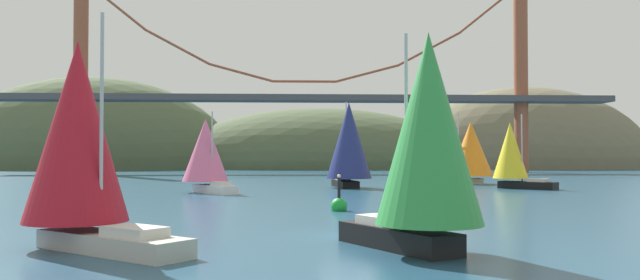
{
  "coord_description": "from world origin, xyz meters",
  "views": [
    {
      "loc": [
        -2.54,
        -27.68,
        3.72
      ],
      "look_at": [
        0.0,
        27.3,
        4.98
      ],
      "focal_mm": 34.6,
      "sensor_mm": 36.0,
      "label": 1
    }
  ],
  "objects_px": {
    "sailboat_crimson_sail": "(80,139)",
    "sailboat_pink_spinnaker": "(206,152)",
    "sailboat_green_sail": "(426,136)",
    "sailboat_yellow_sail": "(512,154)",
    "channel_buoy": "(339,205)",
    "sailboat_orange_sail": "(470,150)",
    "sailboat_navy_sail": "(349,142)"
  },
  "relations": [
    {
      "from": "sailboat_green_sail",
      "to": "sailboat_yellow_sail",
      "type": "xyz_separation_m",
      "value": [
        19.06,
        43.56,
        -0.59
      ]
    },
    {
      "from": "sailboat_orange_sail",
      "to": "channel_buoy",
      "type": "distance_m",
      "value": 40.08
    },
    {
      "from": "sailboat_orange_sail",
      "to": "sailboat_yellow_sail",
      "type": "xyz_separation_m",
      "value": [
        1.91,
        -9.33,
        -0.42
      ]
    },
    {
      "from": "sailboat_crimson_sail",
      "to": "sailboat_yellow_sail",
      "type": "xyz_separation_m",
      "value": [
        32.41,
        41.24,
        -0.52
      ]
    },
    {
      "from": "sailboat_pink_spinnaker",
      "to": "channel_buoy",
      "type": "xyz_separation_m",
      "value": [
        11.39,
        -19.76,
        -3.52
      ]
    },
    {
      "from": "sailboat_crimson_sail",
      "to": "sailboat_pink_spinnaker",
      "type": "distance_m",
      "value": 35.25
    },
    {
      "from": "sailboat_crimson_sail",
      "to": "sailboat_orange_sail",
      "type": "xyz_separation_m",
      "value": [
        30.5,
        50.58,
        -0.1
      ]
    },
    {
      "from": "channel_buoy",
      "to": "sailboat_orange_sail",
      "type": "bearing_deg",
      "value": 61.57
    },
    {
      "from": "channel_buoy",
      "to": "sailboat_yellow_sail",
      "type": "bearing_deg",
      "value": 50.93
    },
    {
      "from": "sailboat_pink_spinnaker",
      "to": "channel_buoy",
      "type": "relative_size",
      "value": 2.95
    },
    {
      "from": "sailboat_yellow_sail",
      "to": "channel_buoy",
      "type": "distance_m",
      "value": 33.35
    },
    {
      "from": "sailboat_orange_sail",
      "to": "sailboat_yellow_sail",
      "type": "bearing_deg",
      "value": -78.43
    },
    {
      "from": "sailboat_green_sail",
      "to": "sailboat_navy_sail",
      "type": "relative_size",
      "value": 0.87
    },
    {
      "from": "sailboat_crimson_sail",
      "to": "sailboat_orange_sail",
      "type": "relative_size",
      "value": 1.05
    },
    {
      "from": "sailboat_crimson_sail",
      "to": "sailboat_yellow_sail",
      "type": "relative_size",
      "value": 1.14
    },
    {
      "from": "sailboat_crimson_sail",
      "to": "sailboat_pink_spinnaker",
      "type": "relative_size",
      "value": 1.18
    },
    {
      "from": "sailboat_orange_sail",
      "to": "sailboat_yellow_sail",
      "type": "distance_m",
      "value": 9.54
    },
    {
      "from": "sailboat_pink_spinnaker",
      "to": "sailboat_orange_sail",
      "type": "relative_size",
      "value": 0.89
    },
    {
      "from": "sailboat_orange_sail",
      "to": "sailboat_pink_spinnaker",
      "type": "bearing_deg",
      "value": -153.22
    },
    {
      "from": "sailboat_green_sail",
      "to": "channel_buoy",
      "type": "height_order",
      "value": "sailboat_green_sail"
    },
    {
      "from": "sailboat_pink_spinnaker",
      "to": "sailboat_orange_sail",
      "type": "bearing_deg",
      "value": 26.78
    },
    {
      "from": "channel_buoy",
      "to": "sailboat_pink_spinnaker",
      "type": "bearing_deg",
      "value": 119.96
    },
    {
      "from": "sailboat_green_sail",
      "to": "sailboat_orange_sail",
      "type": "height_order",
      "value": "sailboat_orange_sail"
    },
    {
      "from": "sailboat_crimson_sail",
      "to": "channel_buoy",
      "type": "xyz_separation_m",
      "value": [
        11.51,
        15.49,
        -3.93
      ]
    },
    {
      "from": "sailboat_crimson_sail",
      "to": "sailboat_orange_sail",
      "type": "bearing_deg",
      "value": 58.91
    },
    {
      "from": "sailboat_pink_spinnaker",
      "to": "sailboat_yellow_sail",
      "type": "distance_m",
      "value": 32.85
    },
    {
      "from": "sailboat_green_sail",
      "to": "sailboat_yellow_sail",
      "type": "distance_m",
      "value": 47.55
    },
    {
      "from": "sailboat_green_sail",
      "to": "sailboat_navy_sail",
      "type": "distance_m",
      "value": 44.91
    },
    {
      "from": "sailboat_yellow_sail",
      "to": "sailboat_navy_sail",
      "type": "distance_m",
      "value": 17.83
    },
    {
      "from": "sailboat_green_sail",
      "to": "channel_buoy",
      "type": "xyz_separation_m",
      "value": [
        -1.85,
        17.81,
        -4.0
      ]
    },
    {
      "from": "sailboat_pink_spinnaker",
      "to": "sailboat_yellow_sail",
      "type": "bearing_deg",
      "value": 10.53
    },
    {
      "from": "sailboat_pink_spinnaker",
      "to": "sailboat_yellow_sail",
      "type": "height_order",
      "value": "sailboat_yellow_sail"
    }
  ]
}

